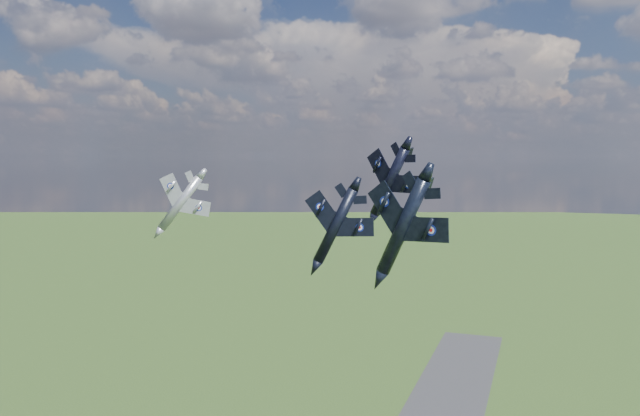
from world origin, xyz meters
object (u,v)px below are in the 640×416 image
(jet_high_navy, at_px, (390,182))
(jet_left_silver, at_px, (180,203))
(jet_right_navy, at_px, (403,226))
(jet_lead_navy, at_px, (336,225))

(jet_high_navy, height_order, jet_left_silver, jet_high_navy)
(jet_right_navy, bearing_deg, jet_lead_navy, 146.81)
(jet_right_navy, relative_size, jet_high_navy, 1.09)
(jet_high_navy, relative_size, jet_left_silver, 1.09)
(jet_lead_navy, bearing_deg, jet_left_silver, 175.26)
(jet_lead_navy, height_order, jet_left_silver, jet_left_silver)
(jet_left_silver, bearing_deg, jet_right_navy, -37.93)
(jet_lead_navy, distance_m, jet_left_silver, 24.27)
(jet_right_navy, xyz_separation_m, jet_left_silver, (-36.94, 14.18, 0.62))
(jet_high_navy, bearing_deg, jet_right_navy, -50.11)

